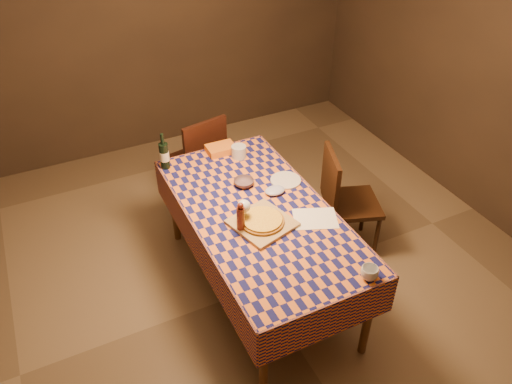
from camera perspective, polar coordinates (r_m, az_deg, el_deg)
room at (r=3.11m, az=0.41°, el=6.15°), size 5.00×5.10×2.70m
dining_table at (r=3.49m, az=0.36°, el=-3.15°), size 0.94×1.84×0.77m
cutting_board at (r=3.33m, az=0.71°, el=-3.58°), size 0.45×0.45×0.02m
pizza at (r=3.31m, az=0.72°, el=-3.24°), size 0.36×0.36×0.03m
pepper_mill at (r=3.22m, az=-1.76°, el=-3.00°), size 0.07×0.07×0.23m
bowl at (r=3.67m, az=-1.40°, el=1.07°), size 0.17×0.17×0.05m
wine_glass at (r=3.28m, az=-1.39°, el=-1.73°), size 0.09×0.09×0.18m
wine_bottle at (r=3.88m, az=-10.44°, el=4.16°), size 0.10×0.10×0.30m
deli_tub at (r=3.98m, az=-1.98°, el=4.63°), size 0.13×0.13×0.10m
takeout_container at (r=4.06m, az=-4.03°, el=4.93°), size 0.23×0.16×0.06m
white_plate at (r=3.73m, az=3.41°, el=1.35°), size 0.30×0.30×0.01m
tumbler at (r=3.03m, az=12.84°, el=-9.02°), size 0.12×0.12×0.08m
flour_patch at (r=3.40m, az=6.78°, el=-3.03°), size 0.36×0.32×0.00m
flour_bag at (r=3.60m, az=2.18°, el=0.18°), size 0.18×0.16×0.04m
chair_far at (r=4.48m, az=-6.43°, el=3.93°), size 0.50×0.50×0.93m
chair_right at (r=4.03m, az=9.89°, el=-0.59°), size 0.54×0.54×0.93m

